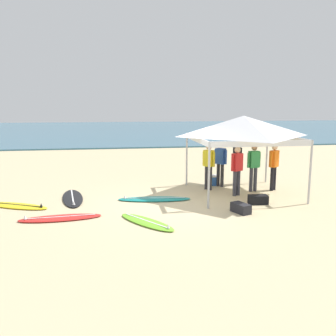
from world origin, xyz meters
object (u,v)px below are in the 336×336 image
object	(u,v)px
person_orange	(274,164)
surfboard_lime	(147,222)
person_black	(237,160)
surfboard_black	(73,198)
surfboard_yellow	(17,206)
canopy_tent	(243,126)
person_red	(237,168)
person_blue	(220,161)
gear_bag_by_pole	(241,208)
gear_bag_near_tent	(258,200)
surfboard_teal	(154,199)
cooler_box	(212,180)
person_yellow	(209,163)
surfboard_red	(60,218)
person_green	(254,165)

from	to	relation	value
person_orange	surfboard_lime	bearing A→B (deg)	-148.44
person_black	surfboard_black	bearing A→B (deg)	-168.10
surfboard_yellow	person_orange	size ratio (longest dim) A/B	1.29
canopy_tent	person_red	distance (m)	1.45
person_orange	person_black	world-z (taller)	same
surfboard_yellow	person_orange	xyz separation A→B (m)	(8.80, 0.86, 0.95)
person_blue	person_red	size ratio (longest dim) A/B	1.00
person_orange	gear_bag_by_pole	bearing A→B (deg)	-130.45
person_blue	gear_bag_near_tent	world-z (taller)	person_blue
person_orange	surfboard_yellow	bearing A→B (deg)	-174.41
surfboard_teal	person_orange	size ratio (longest dim) A/B	1.43
surfboard_black	cooler_box	size ratio (longest dim) A/B	5.01
surfboard_black	person_yellow	bearing A→B (deg)	7.40
surfboard_yellow	gear_bag_by_pole	world-z (taller)	gear_bag_by_pole
person_yellow	gear_bag_by_pole	bearing A→B (deg)	-86.53
surfboard_red	gear_bag_near_tent	distance (m)	6.08
person_orange	person_yellow	xyz separation A→B (m)	(-2.33, 0.47, 0.00)
surfboard_black	cooler_box	bearing A→B (deg)	14.42
gear_bag_near_tent	surfboard_lime	bearing A→B (deg)	-159.71
surfboard_teal	person_black	world-z (taller)	person_black
surfboard_lime	person_orange	distance (m)	5.90
person_green	gear_bag_near_tent	size ratio (longest dim) A/B	2.85
surfboard_black	surfboard_lime	bearing A→B (deg)	-52.42
surfboard_yellow	person_blue	distance (m)	7.35
surfboard_black	person_orange	world-z (taller)	person_orange
person_green	gear_bag_by_pole	xyz separation A→B (m)	(-1.36, -2.50, -0.85)
cooler_box	person_yellow	bearing A→B (deg)	-116.13
surfboard_red	surfboard_yellow	bearing A→B (deg)	135.37
cooler_box	person_green	bearing A→B (deg)	-45.12
surfboard_lime	surfboard_yellow	world-z (taller)	same
surfboard_lime	person_black	distance (m)	5.85
person_yellow	gear_bag_by_pole	distance (m)	3.12
surfboard_black	person_black	size ratio (longest dim) A/B	1.46
surfboard_lime	person_orange	world-z (taller)	person_orange
person_black	gear_bag_near_tent	world-z (taller)	person_black
person_yellow	person_red	world-z (taller)	same
surfboard_black	surfboard_yellow	size ratio (longest dim) A/B	1.13
person_green	surfboard_teal	bearing A→B (deg)	-169.55
surfboard_red	person_red	size ratio (longest dim) A/B	1.34
canopy_tent	surfboard_teal	distance (m)	3.97
person_yellow	surfboard_teal	bearing A→B (deg)	-151.41
person_orange	gear_bag_by_pole	distance (m)	3.42
cooler_box	gear_bag_near_tent	bearing A→B (deg)	-75.95
surfboard_lime	person_blue	bearing A→B (deg)	51.01
gear_bag_by_pole	surfboard_red	bearing A→B (deg)	177.86
surfboard_black	person_red	bearing A→B (deg)	-3.91
person_red	cooler_box	world-z (taller)	person_red
surfboard_lime	surfboard_teal	bearing A→B (deg)	78.68
person_yellow	surfboard_red	bearing A→B (deg)	-150.69
cooler_box	person_orange	bearing A→B (deg)	-30.76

